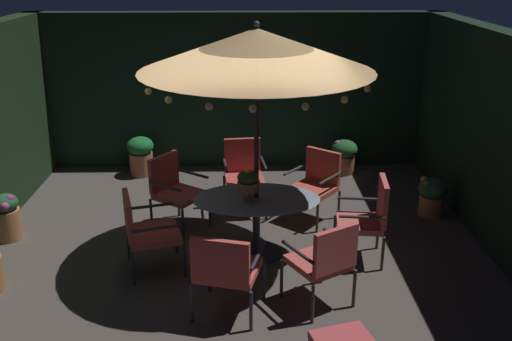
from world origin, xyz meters
TOP-DOWN VIEW (x-y plane):
  - ground_plane at (0.00, 0.00)m, footprint 6.85×6.74m
  - hedge_backdrop_rear at (0.00, 3.22)m, footprint 6.85×0.30m
  - hedge_backdrop_right at (3.28, 0.00)m, footprint 0.30×6.74m
  - patio_dining_table at (0.27, -0.05)m, footprint 1.52×1.01m
  - patio_umbrella at (0.27, -0.05)m, footprint 2.60×2.60m
  - centerpiece_planter at (0.17, -0.16)m, footprint 0.25×0.25m
  - patio_chair_north at (0.12, 1.27)m, footprint 0.63×0.64m
  - patio_chair_northeast at (-0.81, 0.72)m, footprint 0.80×0.80m
  - patio_chair_east at (-1.01, -0.41)m, footprint 0.75×0.78m
  - patio_chair_southeast at (-0.06, -1.33)m, footprint 0.77×0.74m
  - patio_chair_south at (0.94, -1.20)m, footprint 0.77×0.78m
  - patio_chair_southwest at (1.59, -0.20)m, footprint 0.63×0.62m
  - patio_chair_west at (1.12, 0.97)m, footprint 0.82×0.82m
  - potted_plant_back_center at (2.77, 1.02)m, footprint 0.40×0.40m
  - potted_plant_back_right at (-2.92, 0.41)m, footprint 0.34×0.35m
  - potted_plant_front_corner at (-1.59, 2.69)m, footprint 0.44×0.44m
  - potted_plant_right_near at (1.80, 2.69)m, footprint 0.43×0.43m

SIDE VIEW (x-z plane):
  - ground_plane at x=0.00m, z-range -0.02..0.00m
  - potted_plant_back_center at x=2.77m, z-range 0.02..0.57m
  - potted_plant_right_near at x=1.80m, z-range 0.03..0.61m
  - potted_plant_back_right at x=-2.92m, z-range 0.01..0.64m
  - potted_plant_front_corner at x=-1.59m, z-range 0.03..0.68m
  - patio_chair_east at x=-1.01m, z-range 0.07..1.01m
  - patio_chair_west at x=1.12m, z-range 0.07..1.02m
  - patio_chair_southeast at x=-0.06m, z-range 0.09..1.03m
  - patio_chair_south at x=0.94m, z-range 0.08..1.06m
  - patio_dining_table at x=0.27m, z-range 0.20..0.95m
  - patio_chair_northeast at x=-0.81m, z-range 0.08..1.07m
  - patio_chair_southwest at x=1.59m, z-range 0.07..1.09m
  - patio_chair_north at x=0.12m, z-range 0.08..1.10m
  - centerpiece_planter at x=0.17m, z-range 0.79..1.19m
  - hedge_backdrop_rear at x=0.00m, z-range 0.00..2.60m
  - hedge_backdrop_right at x=3.28m, z-range 0.00..2.60m
  - patio_umbrella at x=0.27m, z-range 1.09..3.88m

